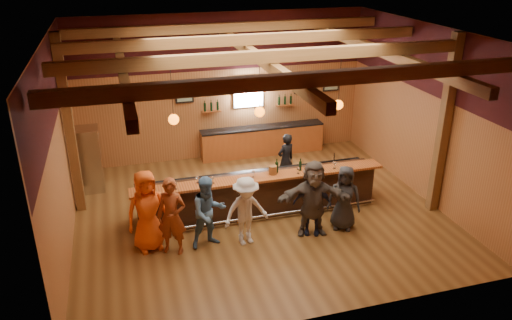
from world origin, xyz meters
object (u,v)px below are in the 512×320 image
object	(u,v)px
customer_orange	(147,211)
bartender	(286,160)
customer_brown	(313,198)
stainless_fridge	(88,160)
bar_counter	(258,192)
customer_white	(246,211)
customer_dark	(344,198)
back_bar_cabinet	(262,140)
bottle_a	(277,167)
customer_navy	(312,204)
customer_denim	(209,212)
customer_redvest	(172,216)
ice_bucket	(273,170)

from	to	relation	value
customer_orange	bartender	distance (m)	4.54
customer_orange	customer_brown	distance (m)	3.75
stainless_fridge	customer_orange	size ratio (longest dim) A/B	0.96
bar_counter	stainless_fridge	distance (m)	4.81
customer_white	customer_dark	bearing A→B (deg)	-9.65
customer_brown	customer_dark	xyz separation A→B (m)	(0.81, 0.03, -0.12)
back_bar_cabinet	bottle_a	distance (m)	3.92
customer_navy	stainless_fridge	bearing A→B (deg)	163.47
customer_navy	customer_brown	bearing A→B (deg)	-1.70
bar_counter	customer_denim	xyz separation A→B (m)	(-1.51, -1.23, 0.32)
customer_orange	customer_redvest	xyz separation A→B (m)	(0.49, -0.30, -0.05)
customer_brown	bottle_a	size ratio (longest dim) A/B	5.16
customer_white	customer_navy	world-z (taller)	customer_white
customer_orange	customer_redvest	size ratio (longest dim) A/B	1.06
stainless_fridge	customer_navy	xyz separation A→B (m)	(5.01, -3.84, -0.14)
stainless_fridge	customer_white	xyz separation A→B (m)	(3.43, -3.83, -0.08)
customer_redvest	customer_denim	world-z (taller)	customer_redvest
customer_orange	customer_dark	xyz separation A→B (m)	(4.53, -0.39, -0.14)
customer_denim	customer_white	distance (m)	0.83
bar_counter	customer_white	size ratio (longest dim) A/B	3.84
customer_white	customer_brown	xyz separation A→B (m)	(1.60, -0.02, 0.10)
customer_orange	ice_bucket	size ratio (longest dim) A/B	8.71
customer_dark	ice_bucket	xyz separation A→B (m)	(-1.42, 1.10, 0.42)
customer_white	bartender	world-z (taller)	customer_white
bottle_a	customer_denim	bearing A→B (deg)	-151.68
back_bar_cabinet	ice_bucket	world-z (taller)	ice_bucket
customer_brown	bottle_a	distance (m)	1.34
customer_redvest	customer_dark	bearing A→B (deg)	23.16
customer_redvest	ice_bucket	bearing A→B (deg)	45.63
stainless_fridge	customer_brown	xyz separation A→B (m)	(5.02, -3.84, 0.02)
bar_counter	customer_white	world-z (taller)	customer_white
back_bar_cabinet	customer_orange	world-z (taller)	customer_orange
customer_navy	customer_denim	bearing A→B (deg)	-162.86
bar_counter	customer_orange	distance (m)	3.01
customer_redvest	customer_white	world-z (taller)	customer_redvest
customer_orange	customer_navy	distance (m)	3.74
bar_counter	bartender	bearing A→B (deg)	46.32
bar_counter	back_bar_cabinet	xyz separation A→B (m)	(1.18, 3.57, -0.05)
customer_navy	ice_bucket	world-z (taller)	customer_navy
back_bar_cabinet	customer_dark	xyz separation A→B (m)	(0.53, -4.93, 0.32)
bartender	customer_navy	bearing A→B (deg)	63.49
customer_navy	bottle_a	bearing A→B (deg)	132.81
bartender	customer_brown	bearing A→B (deg)	63.75
customer_dark	bottle_a	world-z (taller)	customer_dark
customer_brown	customer_denim	bearing A→B (deg)	-172.72
bar_counter	customer_navy	world-z (taller)	customer_navy
customer_brown	stainless_fridge	bearing A→B (deg)	153.74
ice_bucket	bottle_a	world-z (taller)	bottle_a
bar_counter	back_bar_cabinet	world-z (taller)	bar_counter
stainless_fridge	customer_redvest	world-z (taller)	stainless_fridge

